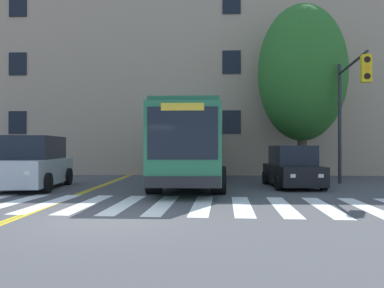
% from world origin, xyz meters
% --- Properties ---
extents(ground_plane, '(120.00, 120.00, 0.00)m').
position_xyz_m(ground_plane, '(0.00, 0.00, 0.00)').
color(ground_plane, '#4C4C4F').
extents(crosswalk, '(15.97, 4.62, 0.01)m').
position_xyz_m(crosswalk, '(0.58, 2.30, 0.00)').
color(crosswalk, white).
rests_on(crosswalk, ground).
extents(lane_line_yellow_inner, '(0.12, 36.00, 0.01)m').
position_xyz_m(lane_line_yellow_inner, '(-2.26, 16.30, 0.00)').
color(lane_line_yellow_inner, gold).
rests_on(lane_line_yellow_inner, ground).
extents(lane_line_yellow_outer, '(0.12, 36.00, 0.01)m').
position_xyz_m(lane_line_yellow_outer, '(-2.10, 16.30, 0.00)').
color(lane_line_yellow_outer, gold).
rests_on(lane_line_yellow_outer, ground).
extents(city_bus, '(2.93, 10.73, 3.38)m').
position_xyz_m(city_bus, '(1.73, 8.21, 1.84)').
color(city_bus, '#28704C').
rests_on(city_bus, ground).
extents(car_silver_near_lane, '(2.57, 5.04, 2.17)m').
position_xyz_m(car_silver_near_lane, '(-4.65, 6.40, 1.03)').
color(car_silver_near_lane, '#B7BABF').
rests_on(car_silver_near_lane, ground).
extents(car_black_far_lane, '(2.19, 3.93, 1.78)m').
position_xyz_m(car_black_far_lane, '(6.18, 7.39, 0.82)').
color(car_black_far_lane, black).
rests_on(car_black_far_lane, ground).
extents(traffic_light_near_corner, '(0.75, 4.32, 5.63)m').
position_xyz_m(traffic_light_near_corner, '(8.55, 7.25, 3.82)').
color(traffic_light_near_corner, '#28282D').
rests_on(traffic_light_near_corner, ground).
extents(street_tree_curbside_large, '(6.55, 6.54, 9.30)m').
position_xyz_m(street_tree_curbside_large, '(7.57, 11.19, 5.66)').
color(street_tree_curbside_large, '#4C3D2D').
rests_on(street_tree_curbside_large, ground).
extents(building_facade, '(32.84, 7.54, 12.90)m').
position_xyz_m(building_facade, '(4.00, 17.41, 6.46)').
color(building_facade, tan).
rests_on(building_facade, ground).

